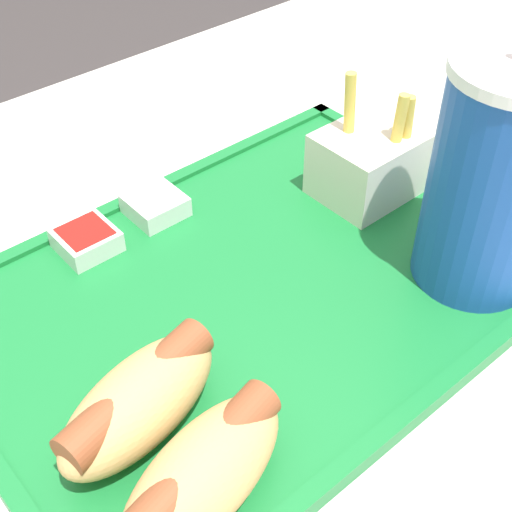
# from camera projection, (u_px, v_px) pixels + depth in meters

# --- Properties ---
(food_tray) EXTENTS (0.44, 0.31, 0.01)m
(food_tray) POSITION_uv_depth(u_px,v_px,m) (256.00, 291.00, 0.53)
(food_tray) COLOR #197233
(food_tray) RESTS_ON dining_table
(soda_cup) EXTENTS (0.09, 0.09, 0.20)m
(soda_cup) POSITION_uv_depth(u_px,v_px,m) (494.00, 179.00, 0.48)
(soda_cup) COLOR #194CA5
(soda_cup) RESTS_ON food_tray
(hot_dog_far) EXTENTS (0.13, 0.08, 0.05)m
(hot_dog_far) POSITION_uv_depth(u_px,v_px,m) (203.00, 472.00, 0.38)
(hot_dog_far) COLOR tan
(hot_dog_far) RESTS_ON food_tray
(hot_dog_near) EXTENTS (0.13, 0.08, 0.05)m
(hot_dog_near) POSITION_uv_depth(u_px,v_px,m) (139.00, 401.00, 0.41)
(hot_dog_near) COLOR tan
(hot_dog_near) RESTS_ON food_tray
(fries_carton) EXTENTS (0.09, 0.07, 0.11)m
(fries_carton) POSITION_uv_depth(u_px,v_px,m) (370.00, 161.00, 0.59)
(fries_carton) COLOR silver
(fries_carton) RESTS_ON food_tray
(sauce_cup_mayo) EXTENTS (0.04, 0.04, 0.02)m
(sauce_cup_mayo) POSITION_uv_depth(u_px,v_px,m) (155.00, 205.00, 0.58)
(sauce_cup_mayo) COLOR silver
(sauce_cup_mayo) RESTS_ON food_tray
(sauce_cup_ketchup) EXTENTS (0.04, 0.04, 0.02)m
(sauce_cup_ketchup) POSITION_uv_depth(u_px,v_px,m) (86.00, 239.00, 0.55)
(sauce_cup_ketchup) COLOR silver
(sauce_cup_ketchup) RESTS_ON food_tray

